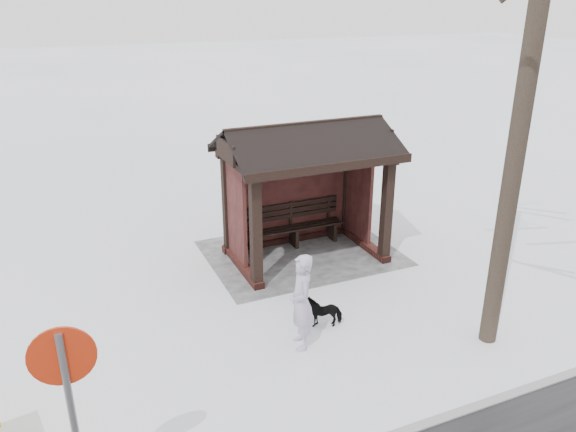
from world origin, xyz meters
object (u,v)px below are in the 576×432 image
object	(u,v)px
dog	(324,311)
bus_shelter	(303,163)
road_sign	(68,391)
pedestrian	(301,302)

from	to	relation	value
dog	bus_shelter	bearing A→B (deg)	-179.93
road_sign	bus_shelter	bearing A→B (deg)	-128.66
dog	road_sign	distance (m)	5.25
dog	road_sign	xyz separation A→B (m)	(4.26, 2.64, 1.57)
road_sign	pedestrian	bearing A→B (deg)	-143.99
bus_shelter	dog	size ratio (longest dim) A/B	5.62
bus_shelter	pedestrian	distance (m)	3.83
bus_shelter	road_sign	world-z (taller)	bus_shelter
bus_shelter	road_sign	distance (m)	7.49
road_sign	dog	bearing A→B (deg)	-143.51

